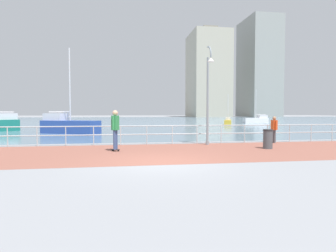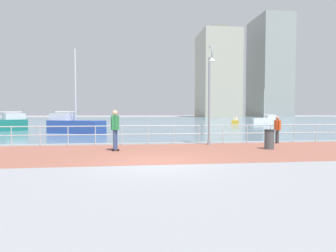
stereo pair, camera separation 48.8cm
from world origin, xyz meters
name	(u,v)px [view 1 (the left image)]	position (x,y,z in m)	size (l,w,h in m)	color
ground	(129,122)	(0.00, 40.00, 0.00)	(220.00, 220.00, 0.00)	gray
brick_paving	(153,152)	(0.00, 2.53, 0.00)	(28.00, 6.18, 0.01)	#935647
harbor_water	(128,121)	(0.00, 50.61, 0.00)	(180.00, 88.00, 0.00)	slate
waterfront_railing	(147,131)	(0.00, 5.61, 0.71)	(25.25, 0.06, 1.03)	#B2BCC1
lamppost	(209,90)	(3.21, 4.85, 2.90)	(0.36, 0.82, 5.24)	gray
skateboarder	(115,126)	(-1.63, 3.11, 1.11)	(0.41, 0.54, 1.83)	black
bystander	(274,127)	(7.22, 5.26, 0.88)	(0.25, 0.55, 1.51)	#4C4C51
trash_bin	(268,139)	(5.55, 2.87, 0.47)	(0.46, 0.46, 0.93)	#474C51
sailboat_gray	(256,120)	(20.01, 33.28, 0.51)	(3.88, 1.33, 5.39)	white
sailboat_red	(69,125)	(-5.64, 14.81, 0.66)	(5.06, 3.80, 6.96)	#284799
sailboat_navy	(228,122)	(13.58, 29.01, 0.41)	(2.02, 3.19, 4.29)	gold
tower_brick	(259,68)	(54.23, 101.08, 19.81)	(12.08, 17.95, 41.28)	#939993
tower_beige	(208,75)	(31.23, 96.07, 15.86)	(13.55, 17.21, 33.39)	#B2AD99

